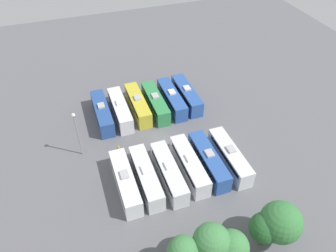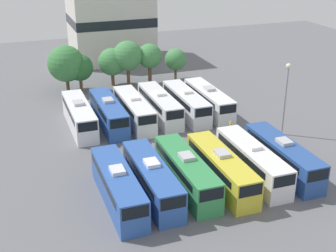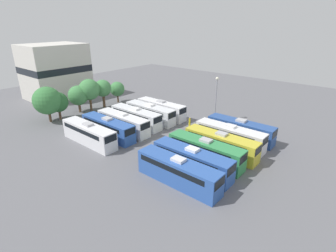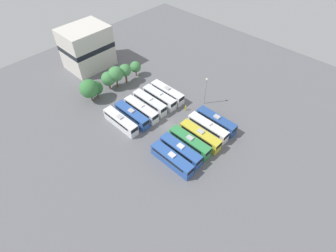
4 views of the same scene
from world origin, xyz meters
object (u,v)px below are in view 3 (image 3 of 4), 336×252
Objects in this scene: bus_2 at (205,150)px; tree_3 at (89,90)px; bus_9 at (136,117)px; light_pole at (216,92)px; bus_11 at (161,109)px; bus_1 at (192,160)px; bus_4 at (230,135)px; bus_3 at (221,144)px; bus_5 at (240,129)px; bus_10 at (150,112)px; bus_0 at (178,171)px; bus_6 at (89,133)px; bus_8 at (123,122)px; tree_1 at (58,102)px; tree_0 at (47,101)px; worker_person at (190,122)px; depot_building at (55,71)px; tree_4 at (103,88)px; tree_2 at (78,96)px; tree_5 at (117,89)px; bus_7 at (108,127)px.

tree_3 is (3.12, 31.79, 3.02)m from bus_2.
bus_9 is 16.20m from light_pole.
bus_2 is at bearing -153.86° from light_pole.
bus_1 is at bearing -128.03° from bus_11.
bus_3 is at bearing -173.36° from bus_4.
bus_10 is (-3.40, 17.59, 0.00)m from bus_5.
bus_6 is (-0.27, 18.07, 0.00)m from bus_0.
bus_8 is at bearing 120.85° from bus_5.
tree_1 is (-14.43, 14.46, 1.90)m from bus_11.
bus_2 is at bearing -120.47° from bus_11.
bus_1 is (3.25, 0.28, 0.00)m from bus_0.
bus_1 and bus_6 have the same top height.
bus_5 is 36.37m from tree_0.
bus_9 is at bearing 126.39° from worker_person.
depot_building is (7.82, 48.05, 5.06)m from bus_1.
bus_0 is 6.16× the size of worker_person.
light_pole is at bearing -49.22° from bus_10.
bus_3 and bus_10 have the same top height.
bus_9 is at bearing -102.76° from tree_4.
depot_building is (-10.98, 40.39, 0.93)m from light_pole.
worker_person is 0.31× the size of tree_2.
tree_1 is 0.80× the size of tree_3.
depot_building reaches higher than light_pole.
bus_5 is 34.37m from tree_2.
bus_5 is (10.33, -0.29, 0.00)m from bus_2.
tree_4 is at bearing -173.90° from tree_5.
worker_person is at bearing -58.25° from tree_1.
bus_6 is 1.00× the size of bus_10.
bus_10 is at bearing 178.73° from bus_11.
depot_building is (4.52, 30.67, 5.06)m from bus_8.
bus_10 is at bearing -88.63° from tree_4.
bus_2 is 32.09m from tree_3.
tree_4 is (-0.35, 31.80, 2.67)m from bus_4.
bus_11 is (10.14, 17.24, 0.00)m from bus_2.
depot_building is (4.38, 47.92, 5.06)m from bus_2.
bus_9 is 10.26m from worker_person.
tree_2 is 15.93m from depot_building.
tree_3 is (-3.81, 14.48, 3.02)m from bus_10.
bus_0 is 18.10m from bus_7.
bus_9 is 2.22× the size of tree_5.
bus_6 is 13.90m from bus_10.
bus_11 is at bearing 59.53° from bus_2.
tree_0 is (0.74, 14.33, 2.61)m from bus_6.
tree_3 is at bearing 78.38° from bus_1.
bus_6 is at bearing 101.20° from bus_1.
bus_0 is at bearing -102.85° from tree_2.
bus_4 is 1.00× the size of bus_7.
bus_6 is at bearing -110.55° from depot_building.
tree_3 is at bearing 0.71° from tree_1.
tree_0 is at bearing 171.46° from tree_1.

